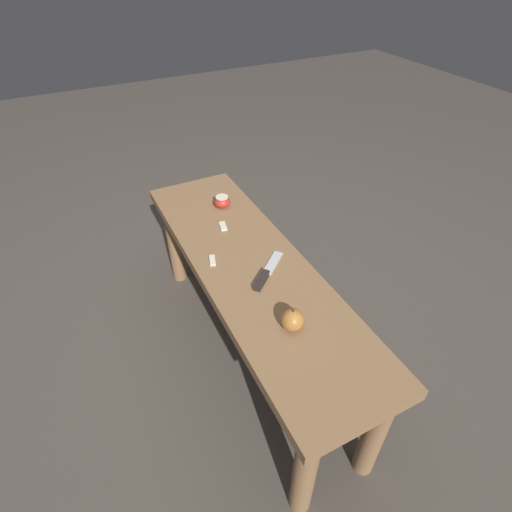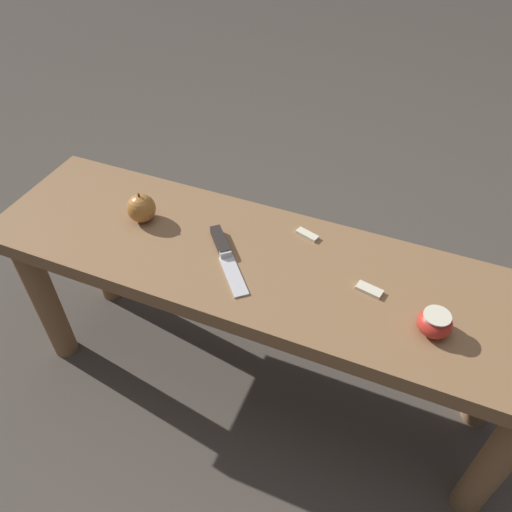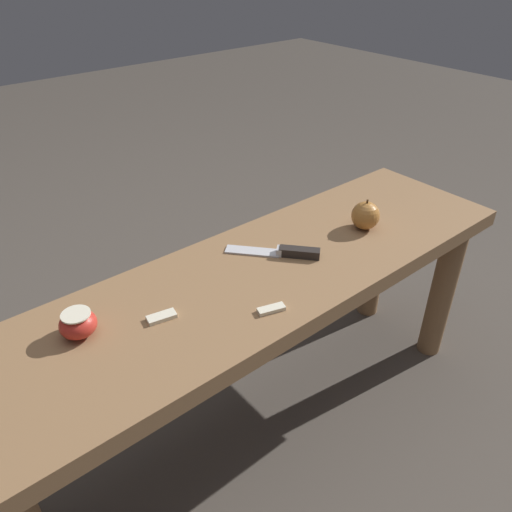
# 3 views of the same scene
# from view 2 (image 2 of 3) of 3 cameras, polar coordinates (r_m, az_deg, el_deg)

# --- Properties ---
(ground_plane) EXTENTS (8.00, 8.00, 0.00)m
(ground_plane) POSITION_cam_2_polar(r_m,az_deg,el_deg) (1.48, 0.32, -14.00)
(ground_plane) COLOR #4C443D
(wooden_bench) EXTENTS (1.28, 0.37, 0.49)m
(wooden_bench) POSITION_cam_2_polar(r_m,az_deg,el_deg) (1.17, 0.39, -3.66)
(wooden_bench) COLOR olive
(wooden_bench) RESTS_ON ground_plane
(knife) EXTENTS (0.16, 0.18, 0.02)m
(knife) POSITION_cam_2_polar(r_m,az_deg,el_deg) (1.11, -3.71, 0.66)
(knife) COLOR silver
(knife) RESTS_ON wooden_bench
(apple_whole) EXTENTS (0.07, 0.07, 0.08)m
(apple_whole) POSITION_cam_2_polar(r_m,az_deg,el_deg) (1.21, -12.97, 5.35)
(apple_whole) COLOR #B27233
(apple_whole) RESTS_ON wooden_bench
(apple_cut) EXTENTS (0.07, 0.07, 0.05)m
(apple_cut) POSITION_cam_2_polar(r_m,az_deg,el_deg) (1.01, 19.75, -7.21)
(apple_cut) COLOR red
(apple_cut) RESTS_ON wooden_bench
(apple_slice_near_knife) EXTENTS (0.06, 0.03, 0.01)m
(apple_slice_near_knife) POSITION_cam_2_polar(r_m,az_deg,el_deg) (1.16, 5.88, 2.45)
(apple_slice_near_knife) COLOR silver
(apple_slice_near_knife) RESTS_ON wooden_bench
(apple_slice_center) EXTENTS (0.06, 0.03, 0.01)m
(apple_slice_center) POSITION_cam_2_polar(r_m,az_deg,el_deg) (1.06, 12.83, -3.78)
(apple_slice_center) COLOR silver
(apple_slice_center) RESTS_ON wooden_bench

